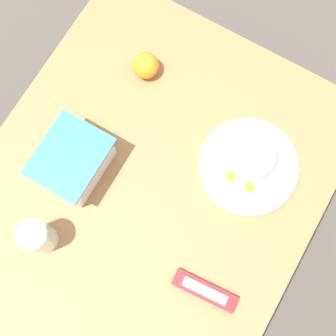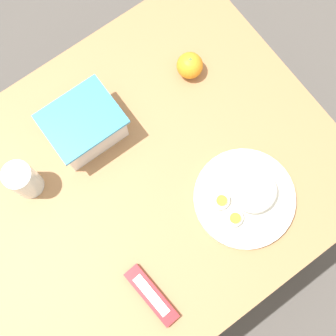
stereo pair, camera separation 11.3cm
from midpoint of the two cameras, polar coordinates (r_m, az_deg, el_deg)
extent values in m
plane|color=#4C4742|center=(1.85, -3.44, -7.38)|extent=(10.00, 10.00, 0.00)
cube|color=#996B42|center=(1.17, -5.42, -3.41)|extent=(0.98, 0.81, 0.03)
cylinder|color=brown|center=(1.60, 14.51, 1.36)|extent=(0.06, 0.06, 0.68)
cylinder|color=brown|center=(1.69, -6.70, 12.71)|extent=(0.06, 0.06, 0.68)
cube|color=white|center=(1.15, -14.17, 0.13)|extent=(0.16, 0.13, 0.10)
cube|color=beige|center=(1.17, -13.90, -0.15)|extent=(0.15, 0.12, 0.05)
cube|color=#338CC6|center=(1.10, -14.82, 0.81)|extent=(0.18, 0.15, 0.01)
ellipsoid|color=gray|center=(1.15, -15.61, -1.60)|extent=(0.04, 0.04, 0.02)
ellipsoid|color=gray|center=(1.16, -13.48, 2.25)|extent=(0.06, 0.06, 0.03)
sphere|color=orange|center=(1.22, -5.40, 11.83)|extent=(0.07, 0.07, 0.07)
cylinder|color=#4C662D|center=(1.19, -5.55, 12.51)|extent=(0.01, 0.01, 0.00)
cylinder|color=silver|center=(1.16, 7.08, -0.34)|extent=(0.25, 0.25, 0.02)
ellipsoid|color=white|center=(1.13, 7.80, 0.99)|extent=(0.11, 0.11, 0.05)
ellipsoid|color=white|center=(1.13, 7.04, -3.06)|extent=(0.05, 0.04, 0.03)
cylinder|color=#F4A823|center=(1.11, 7.14, -2.91)|extent=(0.03, 0.03, 0.01)
ellipsoid|color=white|center=(1.13, 4.75, -1.79)|extent=(0.05, 0.04, 0.03)
cylinder|color=#F4A823|center=(1.11, 4.82, -1.62)|extent=(0.03, 0.03, 0.01)
cube|color=red|center=(1.12, 1.56, -15.33)|extent=(0.05, 0.16, 0.02)
cube|color=white|center=(1.11, 1.58, -15.34)|extent=(0.03, 0.11, 0.00)
cylinder|color=silver|center=(1.13, -18.34, -8.59)|extent=(0.07, 0.07, 0.12)
camera|label=1|loc=(0.06, -92.92, -11.49)|focal=50.00mm
camera|label=2|loc=(0.06, 87.08, 11.49)|focal=50.00mm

